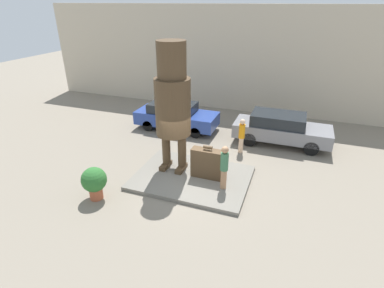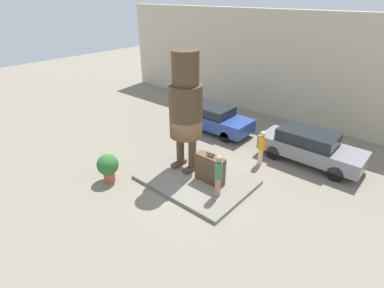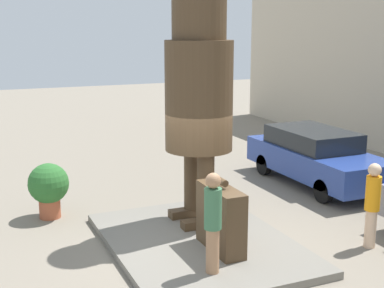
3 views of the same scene
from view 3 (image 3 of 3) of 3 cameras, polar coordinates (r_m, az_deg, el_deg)
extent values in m
plane|color=gray|center=(10.76, 0.76, -10.88)|extent=(60.00, 60.00, 0.00)
cube|color=slate|center=(10.73, 0.76, -10.51)|extent=(4.57, 3.39, 0.15)
cube|color=#4C3823|center=(11.90, -0.54, -7.31)|extent=(0.28, 0.80, 0.18)
cube|color=#4C3823|center=(11.28, 0.90, -8.44)|extent=(0.28, 0.80, 0.18)
cylinder|color=#4C3823|center=(11.70, 0.00, -3.59)|extent=(0.35, 0.35, 1.41)
cylinder|color=#4C3823|center=(11.07, 1.48, -4.52)|extent=(0.35, 0.35, 1.41)
cylinder|color=#4C3823|center=(11.01, 0.75, 5.15)|extent=(1.41, 1.41, 2.26)
cylinder|color=#4C3823|center=(10.93, 0.77, 14.59)|extent=(1.10, 1.10, 1.36)
cube|color=#4C3823|center=(10.05, 3.08, -7.95)|extent=(1.29, 0.43, 1.21)
cylinder|color=#4C3823|center=(9.82, 3.13, -3.99)|extent=(0.36, 0.13, 0.13)
cylinder|color=#A87A56|center=(9.22, 2.21, -11.29)|extent=(0.23, 0.23, 0.79)
cylinder|color=#3D704C|center=(8.95, 2.25, -6.91)|extent=(0.30, 0.30, 0.70)
sphere|color=#A87A56|center=(8.80, 2.28, -3.94)|extent=(0.26, 0.26, 0.26)
cube|color=#284293|center=(15.03, 13.13, -1.78)|extent=(4.54, 1.79, 0.71)
cube|color=#1E2328|center=(15.08, 12.73, 0.62)|extent=(2.50, 1.61, 0.49)
cylinder|color=black|center=(14.58, 18.91, -4.02)|extent=(0.60, 0.18, 0.60)
cylinder|color=black|center=(13.57, 13.83, -4.90)|extent=(0.60, 0.18, 0.60)
cylinder|color=black|center=(16.68, 12.44, -1.61)|extent=(0.60, 0.18, 0.60)
cylinder|color=black|center=(15.81, 7.68, -2.20)|extent=(0.60, 0.18, 0.60)
cylinder|color=#AD5638|center=(12.64, -14.91, -6.68)|extent=(0.48, 0.48, 0.42)
sphere|color=#2D6B2D|center=(12.47, -15.07, -4.08)|extent=(0.91, 0.91, 0.91)
cylinder|color=beige|center=(11.15, 18.49, -8.56)|extent=(0.22, 0.22, 0.77)
cylinder|color=orange|center=(10.92, 18.75, -5.00)|extent=(0.29, 0.29, 0.68)
sphere|color=beige|center=(10.80, 18.92, -2.63)|extent=(0.26, 0.26, 0.26)
camera|label=1|loc=(8.22, -74.01, 20.59)|focal=28.00mm
camera|label=2|loc=(5.67, -95.46, 32.53)|focal=28.00mm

